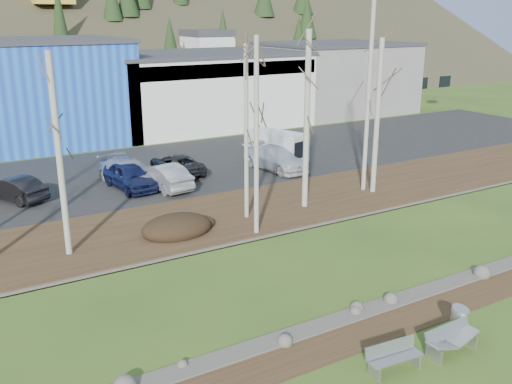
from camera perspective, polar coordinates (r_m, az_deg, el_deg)
ground at (r=18.36m, az=14.23°, el=-16.69°), size 200.00×200.00×0.00m
dirt_strip at (r=19.62m, az=9.84°, el=-13.92°), size 80.00×1.80×0.03m
near_bank_rocks at (r=20.28m, az=7.97°, el=-12.76°), size 80.00×0.80×0.50m
river at (r=23.22m, az=1.63°, el=-8.49°), size 80.00×8.00×0.90m
far_bank_rocks at (r=26.47m, az=-3.12°, el=-5.15°), size 80.00×0.80×0.46m
far_bank at (r=29.13m, az=-6.05°, el=-2.92°), size 80.00×7.00×0.15m
parking_lot at (r=38.51m, az=-12.63°, el=1.78°), size 80.00×14.00×0.14m
building_white at (r=55.02m, az=-5.53°, el=10.25°), size 18.36×12.24×6.80m
building_grey at (r=63.43m, az=7.89°, el=11.32°), size 14.28×12.24×7.30m
bench_intact at (r=17.97m, az=13.57°, el=-15.75°), size 1.81×0.70×0.89m
bench_damaged at (r=19.31m, az=18.89°, el=-13.77°), size 1.96×0.71×0.86m
litter_bin at (r=20.23m, az=19.62°, el=-12.23°), size 0.68×0.68×0.95m
seagull at (r=19.32m, az=14.97°, el=-14.33°), size 0.40×0.18×0.28m
dirt_mound at (r=27.37m, az=-7.92°, el=-3.43°), size 3.45×2.43×0.68m
birch_2 at (r=24.99m, az=-19.07°, el=3.30°), size 0.27×0.27×8.62m
birch_3 at (r=28.24m, az=-0.98°, el=5.83°), size 0.22×0.22×8.66m
birch_4 at (r=26.02m, az=0.04°, el=5.36°), size 0.22×0.22×9.12m
birch_5 at (r=29.99m, az=5.09°, el=7.04°), size 0.31×0.31×9.29m
birch_6 at (r=33.27m, az=12.03°, el=7.30°), size 0.29×0.29×8.77m
birch_7 at (r=33.29m, az=11.28°, el=11.04°), size 0.24×0.24×13.01m
car_1 at (r=34.50m, az=-23.02°, el=0.31°), size 3.26×4.39×1.38m
car_3 at (r=35.58m, az=-12.58°, el=1.93°), size 2.95×5.62×1.56m
car_4 at (r=34.73m, az=-12.53°, el=1.56°), size 2.32×4.75×1.56m
car_5 at (r=34.42m, az=-9.21°, el=1.57°), size 2.16×4.75×1.51m
car_6 at (r=37.48m, az=-7.94°, el=2.79°), size 2.41×4.90×1.34m
car_7 at (r=38.24m, az=1.97°, el=3.39°), size 2.83×5.52×1.53m
van_white at (r=41.15m, az=2.32°, el=4.67°), size 3.17×4.78×1.94m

